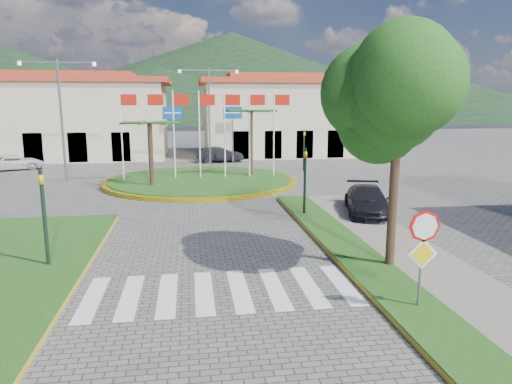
{
  "coord_description": "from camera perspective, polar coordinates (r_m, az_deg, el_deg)",
  "views": [
    {
      "loc": [
        -0.69,
        -8.02,
        5.17
      ],
      "look_at": [
        1.65,
        8.0,
        2.02
      ],
      "focal_mm": 32.0,
      "sensor_mm": 36.0,
      "label": 1
    }
  ],
  "objects": [
    {
      "name": "traffic_light_far",
      "position": [
        35.26,
        6.01,
        5.7
      ],
      "size": [
        0.18,
        0.15,
        3.2
      ],
      "color": "black",
      "rests_on": "ground"
    },
    {
      "name": "roundabout_island",
      "position": [
        30.44,
        -6.91,
        1.49
      ],
      "size": [
        12.7,
        12.7,
        6.0
      ],
      "color": "yellow",
      "rests_on": "ground"
    },
    {
      "name": "car_dark_a",
      "position": [
        43.69,
        -16.05,
        4.53
      ],
      "size": [
        3.57,
        2.48,
        1.13
      ],
      "primitive_type": "imported",
      "rotation": [
        0.0,
        0.0,
        1.18
      ],
      "color": "black",
      "rests_on": "ground"
    },
    {
      "name": "direction_sign_east",
      "position": [
        39.2,
        -2.95,
        8.6
      ],
      "size": [
        1.6,
        0.14,
        5.2
      ],
      "color": "slate",
      "rests_on": "ground"
    },
    {
      "name": "direction_sign_west",
      "position": [
        39.04,
        -10.36,
        8.43
      ],
      "size": [
        1.6,
        0.14,
        5.2
      ],
      "color": "slate",
      "rests_on": "ground"
    },
    {
      "name": "stop_sign",
      "position": [
        11.93,
        20.15,
        -6.15
      ],
      "size": [
        0.8,
        0.11,
        2.65
      ],
      "color": "slate",
      "rests_on": "ground"
    },
    {
      "name": "traffic_light_left",
      "position": [
        15.54,
        -25.0,
        -2.04
      ],
      "size": [
        0.15,
        0.18,
        3.2
      ],
      "color": "black",
      "rests_on": "ground"
    },
    {
      "name": "deciduous_tree",
      "position": [
        14.42,
        17.41,
        10.53
      ],
      "size": [
        3.6,
        3.6,
        6.8
      ],
      "color": "black",
      "rests_on": "ground"
    },
    {
      "name": "car_side_right",
      "position": [
        21.99,
        13.74,
        -1.12
      ],
      "size": [
        3.01,
        4.95,
        1.34
      ],
      "primitive_type": "imported",
      "rotation": [
        0.0,
        0.0,
        -0.26
      ],
      "color": "black",
      "rests_on": "ground"
    },
    {
      "name": "traffic_light_right",
      "position": [
        20.93,
        6.14,
        2.07
      ],
      "size": [
        0.15,
        0.18,
        3.2
      ],
      "color": "black",
      "rests_on": "ground"
    },
    {
      "name": "building_right",
      "position": [
        47.26,
        4.81,
        9.44
      ],
      "size": [
        19.08,
        9.54,
        8.05
      ],
      "color": "#C1B292",
      "rests_on": "ground"
    },
    {
      "name": "car_dark_b",
      "position": [
        41.1,
        -4.54,
        4.7
      ],
      "size": [
        4.2,
        1.77,
        1.35
      ],
      "primitive_type": "imported",
      "rotation": [
        0.0,
        0.0,
        1.66
      ],
      "color": "black",
      "rests_on": "ground"
    },
    {
      "name": "white_van",
      "position": [
        40.82,
        -28.0,
        3.29
      ],
      "size": [
        4.76,
        3.46,
        1.2
      ],
      "primitive_type": "imported",
      "rotation": [
        0.0,
        0.0,
        1.95
      ],
      "color": "silver",
      "rests_on": "ground"
    },
    {
      "name": "hill_near_back",
      "position": [
        138.36,
        -12.46,
        11.93
      ],
      "size": [
        110.0,
        110.0,
        16.0
      ],
      "primitive_type": "cone",
      "color": "black",
      "rests_on": "ground"
    },
    {
      "name": "hill_far_mid",
      "position": [
        169.03,
        -3.09,
        14.33
      ],
      "size": [
        180.0,
        180.0,
        30.0
      ],
      "primitive_type": "cone",
      "color": "black",
      "rests_on": "ground"
    },
    {
      "name": "street_lamp_west",
      "position": [
        33.08,
        -23.17,
        8.97
      ],
      "size": [
        4.8,
        0.16,
        8.0
      ],
      "color": "slate",
      "rests_on": "ground"
    },
    {
      "name": "street_lamp_centre",
      "position": [
        38.06,
        -5.87,
        9.94
      ],
      "size": [
        4.8,
        0.16,
        8.0
      ],
      "color": "slate",
      "rests_on": "ground"
    },
    {
      "name": "ground",
      "position": [
        9.57,
        -3.08,
        -21.74
      ],
      "size": [
        160.0,
        160.0,
        0.0
      ],
      "primitive_type": "plane",
      "color": "#585653",
      "rests_on": "ground"
    },
    {
      "name": "building_left",
      "position": [
        47.92,
        -24.74,
        8.5
      ],
      "size": [
        23.32,
        9.54,
        8.05
      ],
      "color": "#C1B292",
      "rests_on": "ground"
    },
    {
      "name": "hill_far_west",
      "position": [
        157.77,
        -29.13,
        11.78
      ],
      "size": [
        140.0,
        140.0,
        22.0
      ],
      "primitive_type": "cone",
      "color": "black",
      "rests_on": "ground"
    },
    {
      "name": "sidewalk_right",
      "position": [
        13.08,
        23.92,
        -12.92
      ],
      "size": [
        4.0,
        28.0,
        0.15
      ],
      "primitive_type": "cube",
      "color": "gray",
      "rests_on": "ground"
    },
    {
      "name": "verge_right",
      "position": [
        12.5,
        19.13,
        -13.62
      ],
      "size": [
        1.6,
        28.0,
        0.18
      ],
      "primitive_type": "cube",
      "color": "#1D4C15",
      "rests_on": "ground"
    },
    {
      "name": "hill_far_east",
      "position": [
        159.58,
        18.37,
        11.84
      ],
      "size": [
        120.0,
        120.0,
        18.0
      ],
      "primitive_type": "cone",
      "color": "black",
      "rests_on": "ground"
    },
    {
      "name": "crosswalk",
      "position": [
        13.1,
        -4.73,
        -12.26
      ],
      "size": [
        8.0,
        3.0,
        0.01
      ],
      "primitive_type": "cube",
      "color": "silver",
      "rests_on": "ground"
    }
  ]
}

